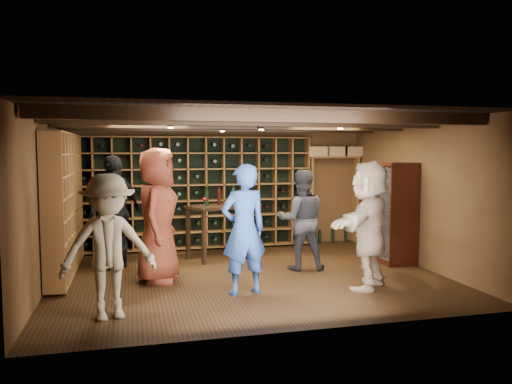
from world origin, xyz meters
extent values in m
plane|color=black|center=(0.00, 0.00, 0.00)|extent=(6.00, 6.00, 0.00)
plane|color=brown|center=(0.00, 2.50, 1.25)|extent=(6.00, 0.00, 6.00)
plane|color=brown|center=(0.00, -2.50, 1.25)|extent=(6.00, 0.00, 6.00)
plane|color=brown|center=(-3.00, 0.00, 1.25)|extent=(0.00, 5.00, 5.00)
plane|color=brown|center=(3.00, 0.00, 1.25)|extent=(0.00, 5.00, 5.00)
plane|color=black|center=(0.00, 0.00, 2.50)|extent=(6.00, 6.00, 0.00)
cube|color=black|center=(0.00, -1.60, 2.42)|extent=(5.90, 0.18, 0.16)
cube|color=black|center=(0.00, -0.50, 2.42)|extent=(5.90, 0.18, 0.16)
cube|color=black|center=(0.00, 0.60, 2.42)|extent=(5.90, 0.18, 0.16)
cube|color=black|center=(0.00, 1.70, 2.42)|extent=(5.90, 0.18, 0.16)
cylinder|color=black|center=(-1.20, 0.00, 2.39)|extent=(0.10, 0.10, 0.10)
cylinder|color=black|center=(0.30, 0.40, 2.39)|extent=(0.10, 0.10, 0.10)
cylinder|color=black|center=(1.40, -0.30, 2.39)|extent=(0.10, 0.10, 0.10)
cylinder|color=black|center=(-0.20, 1.20, 2.39)|extent=(0.10, 0.10, 0.10)
cube|color=brown|center=(-0.52, 2.33, 1.15)|extent=(4.65, 0.30, 2.20)
cube|color=black|center=(-0.52, 2.33, 1.15)|extent=(4.56, 0.02, 2.16)
cube|color=brown|center=(-2.83, 0.82, 1.15)|extent=(0.30, 2.65, 2.20)
cube|color=black|center=(-2.83, 0.82, 1.15)|extent=(0.29, 0.02, 2.16)
cube|color=brown|center=(2.40, 2.32, 1.85)|extent=(1.15, 0.32, 0.04)
cube|color=brown|center=(2.92, 2.32, 0.93)|extent=(0.05, 0.28, 1.85)
cube|color=brown|center=(1.88, 2.32, 0.93)|extent=(0.05, 0.28, 1.85)
cube|color=tan|center=(2.00, 2.32, 1.97)|extent=(0.40, 0.30, 0.20)
cube|color=tan|center=(2.45, 2.32, 1.97)|extent=(0.40, 0.30, 0.20)
cube|color=tan|center=(2.80, 2.32, 1.97)|extent=(0.40, 0.30, 0.20)
cube|color=#33110A|center=(2.72, 0.20, 0.05)|extent=(0.55, 0.50, 0.10)
cube|color=#33110A|center=(2.72, 0.20, 0.90)|extent=(0.55, 0.50, 1.70)
cube|color=white|center=(2.46, 0.20, 0.90)|extent=(0.01, 0.46, 1.60)
cube|color=#33110A|center=(2.72, 0.20, 0.90)|extent=(0.50, 0.44, 0.02)
sphere|color=#59260C|center=(2.70, 0.20, 1.00)|extent=(0.18, 0.18, 0.18)
imported|color=navy|center=(-0.29, -0.95, 0.90)|extent=(0.73, 0.55, 1.81)
imported|color=black|center=(0.96, 0.24, 0.84)|extent=(0.92, 0.77, 1.67)
imported|color=maroon|center=(-1.42, 0.01, 1.02)|extent=(0.89, 1.13, 2.03)
imported|color=black|center=(-2.06, 1.07, 0.96)|extent=(1.10, 1.15, 1.92)
imported|color=#817659|center=(-2.06, -1.55, 0.86)|extent=(1.22, 0.86, 1.72)
imported|color=tan|center=(1.53, -1.08, 0.92)|extent=(1.59, 1.60, 1.85)
cube|color=black|center=(-0.14, 1.46, 0.96)|extent=(1.47, 1.14, 0.05)
cube|color=black|center=(-0.58, 0.97, 0.47)|extent=(0.09, 0.09, 0.94)
cube|color=black|center=(0.52, 1.46, 0.47)|extent=(0.09, 0.09, 0.94)
cube|color=black|center=(-0.80, 1.46, 0.47)|extent=(0.09, 0.09, 0.94)
cube|color=black|center=(0.29, 1.96, 0.47)|extent=(0.09, 0.09, 0.94)
cylinder|color=black|center=(-0.46, 1.38, 1.13)|extent=(0.07, 0.07, 0.28)
cylinder|color=black|center=(-0.22, 1.49, 1.13)|extent=(0.07, 0.07, 0.28)
cylinder|color=black|center=(0.08, 1.63, 1.13)|extent=(0.07, 0.07, 0.28)
camera|label=1|loc=(-1.78, -7.59, 2.00)|focal=35.00mm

